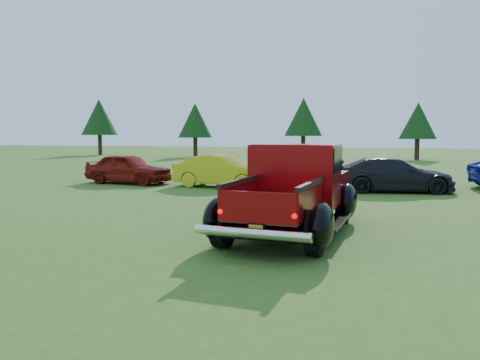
{
  "coord_description": "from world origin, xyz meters",
  "views": [
    {
      "loc": [
        2.91,
        -8.64,
        1.96
      ],
      "look_at": [
        0.35,
        0.2,
        1.06
      ],
      "focal_mm": 35.0,
      "sensor_mm": 36.0,
      "label": 1
    }
  ],
  "objects_px": {
    "pickup_truck": "(295,190)",
    "show_car_yellow": "(223,171)",
    "tree_mid_right": "(418,121)",
    "show_car_grey": "(393,175)",
    "tree_mid_left": "(303,117)",
    "tree_west": "(195,121)",
    "show_car_red": "(128,168)",
    "tree_far_west": "(99,117)"
  },
  "relations": [
    {
      "from": "tree_far_west",
      "to": "show_car_grey",
      "type": "height_order",
      "value": "tree_far_west"
    },
    {
      "from": "tree_far_west",
      "to": "tree_west",
      "type": "xyz_separation_m",
      "value": [
        10.0,
        -1.0,
        -0.41
      ]
    },
    {
      "from": "show_car_yellow",
      "to": "tree_mid_left",
      "type": "bearing_deg",
      "value": 7.37
    },
    {
      "from": "show_car_grey",
      "to": "tree_west",
      "type": "bearing_deg",
      "value": 26.23
    },
    {
      "from": "tree_west",
      "to": "show_car_yellow",
      "type": "bearing_deg",
      "value": -65.95
    },
    {
      "from": "tree_mid_left",
      "to": "show_car_yellow",
      "type": "height_order",
      "value": "tree_mid_left"
    },
    {
      "from": "pickup_truck",
      "to": "show_car_yellow",
      "type": "height_order",
      "value": "pickup_truck"
    },
    {
      "from": "pickup_truck",
      "to": "show_car_grey",
      "type": "height_order",
      "value": "pickup_truck"
    },
    {
      "from": "show_car_grey",
      "to": "tree_mid_left",
      "type": "bearing_deg",
      "value": 5.56
    },
    {
      "from": "pickup_truck",
      "to": "show_car_yellow",
      "type": "distance_m",
      "value": 7.97
    },
    {
      "from": "tree_west",
      "to": "pickup_truck",
      "type": "xyz_separation_m",
      "value": [
        13.36,
        -28.26,
        -2.28
      ]
    },
    {
      "from": "tree_west",
      "to": "tree_mid_left",
      "type": "height_order",
      "value": "tree_mid_left"
    },
    {
      "from": "tree_west",
      "to": "show_car_red",
      "type": "xyz_separation_m",
      "value": [
        5.5,
        -21.1,
        -2.51
      ]
    },
    {
      "from": "tree_west",
      "to": "tree_mid_left",
      "type": "relative_size",
      "value": 0.92
    },
    {
      "from": "tree_far_west",
      "to": "tree_mid_right",
      "type": "height_order",
      "value": "tree_far_west"
    },
    {
      "from": "tree_far_west",
      "to": "tree_west",
      "type": "bearing_deg",
      "value": -5.71
    },
    {
      "from": "pickup_truck",
      "to": "show_car_red",
      "type": "distance_m",
      "value": 10.64
    },
    {
      "from": "tree_mid_right",
      "to": "tree_mid_left",
      "type": "bearing_deg",
      "value": 173.66
    },
    {
      "from": "pickup_truck",
      "to": "tree_mid_right",
      "type": "bearing_deg",
      "value": 85.5
    },
    {
      "from": "tree_west",
      "to": "tree_mid_right",
      "type": "height_order",
      "value": "tree_west"
    },
    {
      "from": "pickup_truck",
      "to": "show_car_red",
      "type": "relative_size",
      "value": 1.39
    },
    {
      "from": "show_car_red",
      "to": "show_car_grey",
      "type": "height_order",
      "value": "show_car_red"
    },
    {
      "from": "tree_west",
      "to": "show_car_red",
      "type": "distance_m",
      "value": 21.95
    },
    {
      "from": "show_car_red",
      "to": "show_car_yellow",
      "type": "relative_size",
      "value": 0.96
    },
    {
      "from": "show_car_red",
      "to": "show_car_yellow",
      "type": "distance_m",
      "value": 4.01
    },
    {
      "from": "tree_mid_right",
      "to": "pickup_truck",
      "type": "height_order",
      "value": "tree_mid_right"
    },
    {
      "from": "tree_west",
      "to": "tree_mid_left",
      "type": "xyz_separation_m",
      "value": [
        9.0,
        2.0,
        0.27
      ]
    },
    {
      "from": "tree_far_west",
      "to": "tree_mid_left",
      "type": "bearing_deg",
      "value": 3.01
    },
    {
      "from": "tree_mid_left",
      "to": "show_car_grey",
      "type": "relative_size",
      "value": 1.25
    },
    {
      "from": "pickup_truck",
      "to": "tree_west",
      "type": "bearing_deg",
      "value": 119.82
    },
    {
      "from": "tree_mid_left",
      "to": "tree_mid_right",
      "type": "xyz_separation_m",
      "value": [
        9.0,
        -1.0,
        -0.41
      ]
    },
    {
      "from": "tree_far_west",
      "to": "pickup_truck",
      "type": "bearing_deg",
      "value": -51.39
    },
    {
      "from": "pickup_truck",
      "to": "show_car_grey",
      "type": "distance_m",
      "value": 7.59
    },
    {
      "from": "tree_mid_right",
      "to": "show_car_grey",
      "type": "xyz_separation_m",
      "value": [
        -2.5,
        -21.98,
        -2.39
      ]
    },
    {
      "from": "tree_far_west",
      "to": "show_car_red",
      "type": "distance_m",
      "value": 27.15
    },
    {
      "from": "tree_mid_left",
      "to": "show_car_yellow",
      "type": "bearing_deg",
      "value": -88.77
    },
    {
      "from": "show_car_yellow",
      "to": "pickup_truck",
      "type": "bearing_deg",
      "value": -144.85
    },
    {
      "from": "tree_mid_left",
      "to": "show_car_red",
      "type": "xyz_separation_m",
      "value": [
        -3.5,
        -23.1,
        -2.78
      ]
    },
    {
      "from": "tree_west",
      "to": "tree_mid_left",
      "type": "distance_m",
      "value": 9.22
    },
    {
      "from": "tree_mid_left",
      "to": "tree_mid_right",
      "type": "distance_m",
      "value": 9.06
    },
    {
      "from": "tree_mid_left",
      "to": "pickup_truck",
      "type": "relative_size",
      "value": 1.03
    },
    {
      "from": "tree_far_west",
      "to": "pickup_truck",
      "type": "distance_m",
      "value": 37.54
    }
  ]
}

